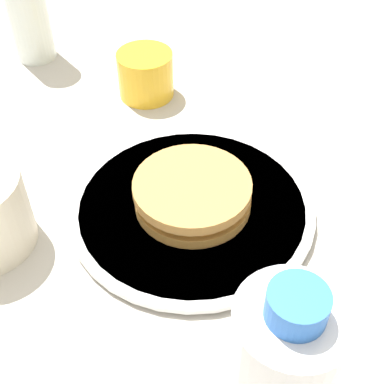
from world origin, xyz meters
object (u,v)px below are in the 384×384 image
at_px(plate, 192,208).
at_px(juice_glass, 146,74).
at_px(water_bottle_near, 25,2).
at_px(pancake_stack, 193,192).

relative_size(plate, juice_glass, 3.55).
bearing_deg(plate, water_bottle_near, -96.77).
xyz_separation_m(plate, pancake_stack, (-0.00, -0.00, 0.02)).
xyz_separation_m(pancake_stack, juice_glass, (-0.11, -0.22, 0.00)).
relative_size(plate, pancake_stack, 2.01).
height_order(plate, pancake_stack, pancake_stack).
distance_m(juice_glass, water_bottle_near, 0.22).
height_order(plate, juice_glass, juice_glass).
relative_size(pancake_stack, juice_glass, 1.76).
xyz_separation_m(plate, water_bottle_near, (-0.05, -0.43, 0.09)).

